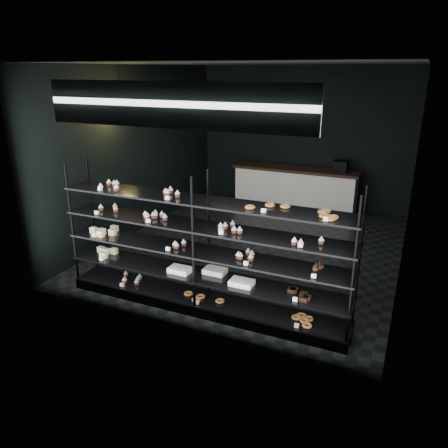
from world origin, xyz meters
name	(u,v)px	position (x,y,z in m)	size (l,w,h in m)	color
room	(259,161)	(0.00, 0.00, 1.60)	(5.01, 6.01, 3.20)	black
display_shelf	(200,266)	(0.06, -2.45, 0.63)	(4.00, 0.50, 1.91)	black
signage	(170,105)	(0.00, -2.93, 2.75)	(3.30, 0.05, 0.50)	#0C1540
pendant_lamp	(121,111)	(-2.20, -0.90, 2.45)	(0.35, 0.35, 0.90)	black
service_counter	(296,188)	(0.02, 2.50, 0.50)	(2.87, 0.65, 1.23)	white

